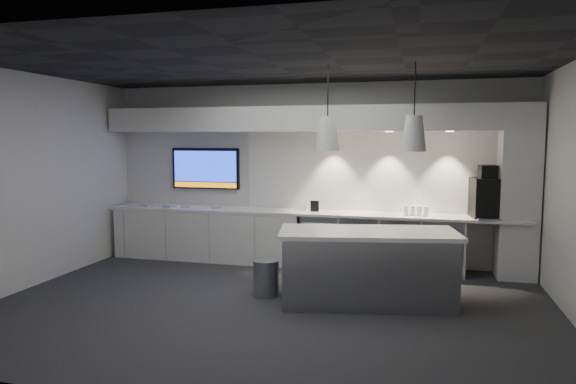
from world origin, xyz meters
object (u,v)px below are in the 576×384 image
(wall_tv, at_px, (206,168))
(coffee_machine, at_px, (487,196))
(bin, at_px, (266,278))
(island, at_px, (368,267))

(wall_tv, xyz_separation_m, coffee_machine, (4.67, -0.25, -0.33))
(wall_tv, distance_m, bin, 2.98)
(wall_tv, bearing_deg, island, -33.34)
(wall_tv, relative_size, coffee_machine, 1.58)
(wall_tv, height_order, coffee_machine, wall_tv)
(wall_tv, bearing_deg, bin, -49.53)
(island, xyz_separation_m, bin, (-1.34, -0.01, -0.23))
(island, height_order, bin, island)
(wall_tv, distance_m, island, 3.83)
(island, bearing_deg, wall_tv, 136.05)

